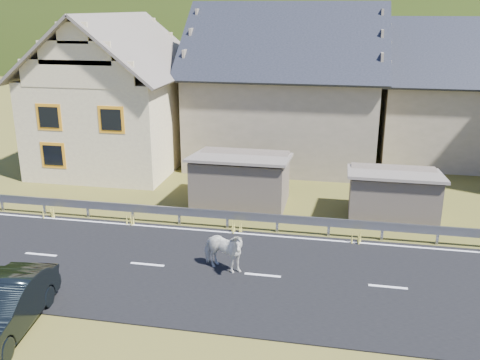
# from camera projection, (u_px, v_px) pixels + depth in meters

# --- Properties ---
(ground) EXTENTS (160.00, 160.00, 0.00)m
(ground) POSITION_uv_depth(u_px,v_px,m) (263.00, 276.00, 17.58)
(ground) COLOR #383D13
(ground) RESTS_ON ground
(road) EXTENTS (60.00, 7.00, 0.04)m
(road) POSITION_uv_depth(u_px,v_px,m) (263.00, 276.00, 17.58)
(road) COLOR black
(road) RESTS_ON ground
(lane_markings) EXTENTS (60.00, 6.60, 0.01)m
(lane_markings) POSITION_uv_depth(u_px,v_px,m) (263.00, 275.00, 17.57)
(lane_markings) COLOR silver
(lane_markings) RESTS_ON road
(guardrail) EXTENTS (28.10, 0.09, 0.75)m
(guardrail) POSITION_uv_depth(u_px,v_px,m) (277.00, 219.00, 20.85)
(guardrail) COLOR #93969B
(guardrail) RESTS_ON ground
(shed_left) EXTENTS (4.30, 3.30, 2.40)m
(shed_left) POSITION_uv_depth(u_px,v_px,m) (241.00, 181.00, 23.68)
(shed_left) COLOR #6D5F51
(shed_left) RESTS_ON ground
(shed_right) EXTENTS (3.80, 2.90, 2.20)m
(shed_right) POSITION_uv_depth(u_px,v_px,m) (393.00, 196.00, 22.05)
(shed_right) COLOR #6D5F51
(shed_right) RESTS_ON ground
(house_cream) EXTENTS (7.80, 9.80, 8.30)m
(house_cream) POSITION_uv_depth(u_px,v_px,m) (117.00, 85.00, 29.27)
(house_cream) COLOR beige
(house_cream) RESTS_ON ground
(house_stone_a) EXTENTS (10.80, 9.80, 8.90)m
(house_stone_a) POSITION_uv_depth(u_px,v_px,m) (287.00, 77.00, 30.33)
(house_stone_a) COLOR gray
(house_stone_a) RESTS_ON ground
(house_stone_b) EXTENTS (9.80, 8.80, 8.10)m
(house_stone_b) POSITION_uv_depth(u_px,v_px,m) (465.00, 84.00, 30.49)
(house_stone_b) COLOR gray
(house_stone_b) RESTS_ON ground
(mountain) EXTENTS (440.00, 280.00, 260.00)m
(mountain) POSITION_uv_depth(u_px,v_px,m) (353.00, 90.00, 190.82)
(mountain) COLOR #26380E
(mountain) RESTS_ON ground
(conifer_patch) EXTENTS (76.00, 50.00, 28.00)m
(conifer_patch) POSITION_uv_depth(u_px,v_px,m) (107.00, 17.00, 128.46)
(conifer_patch) COLOR black
(conifer_patch) RESTS_ON ground
(horse) EXTENTS (1.33, 1.88, 1.45)m
(horse) POSITION_uv_depth(u_px,v_px,m) (223.00, 251.00, 17.68)
(horse) COLOR silver
(horse) RESTS_ON road
(car) EXTENTS (2.06, 4.49, 1.43)m
(car) POSITION_uv_depth(u_px,v_px,m) (2.00, 308.00, 14.39)
(car) COLOR black
(car) RESTS_ON ground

